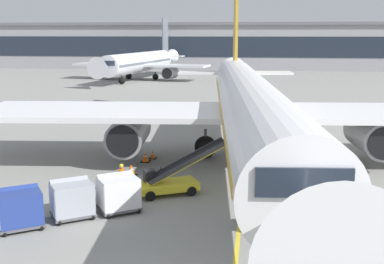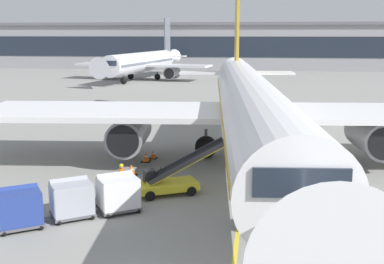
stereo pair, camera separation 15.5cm
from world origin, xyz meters
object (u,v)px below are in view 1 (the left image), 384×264
Objects in this scene: baggage_cart_lead at (118,192)px; baggage_cart_second at (72,198)px; ground_crew_by_loader at (122,177)px; distant_airplane at (140,62)px; parked_airplane at (249,105)px; safety_cone_nose_mark at (145,157)px; safety_cone_wingtip at (153,155)px; baggage_cart_third at (20,208)px; safety_cone_engine_keepout at (131,170)px; ground_crew_by_carts at (123,187)px; belt_loader at (171,179)px.

baggage_cart_second is (-2.01, -1.16, 0.00)m from baggage_cart_lead.
distant_airplane is (-15.11, 66.87, 2.38)m from ground_crew_by_loader.
parked_airplane is 8.14m from safety_cone_nose_mark.
safety_cone_nose_mark is (-7.19, -0.99, -3.68)m from parked_airplane.
baggage_cart_lead reaches higher than safety_cone_wingtip.
baggage_cart_third is 3.69× the size of safety_cone_nose_mark.
parked_airplane is 63.24× the size of safety_cone_engine_keepout.
baggage_cart_second reaches higher than safety_cone_wingtip.
ground_crew_by_loader is 68.60m from distant_airplane.
baggage_cart_lead is at bearing -85.00° from safety_cone_nose_mark.
distant_airplane is at bearing 99.25° from baggage_cart_third.
baggage_cart_second is 4.15m from ground_crew_by_loader.
ground_crew_by_carts is (-6.37, -9.68, -3.04)m from parked_airplane.
baggage_cart_second reaches higher than safety_cone_engine_keepout.
baggage_cart_third is 1.55× the size of ground_crew_by_loader.
baggage_cart_third reaches higher than safety_cone_nose_mark.
safety_cone_nose_mark is (-0.82, 8.69, -0.64)m from ground_crew_by_carts.
parked_airplane is 17.95× the size of baggage_cart_lead.
safety_cone_wingtip is at bearing 82.76° from baggage_cart_second.
baggage_cart_lead is 1.00× the size of baggage_cart_second.
ground_crew_by_carts is 0.05× the size of distant_airplane.
belt_loader is at bearing -44.19° from safety_cone_engine_keepout.
parked_airplane is at bearing 0.24° from safety_cone_wingtip.
baggage_cart_second is 11.89m from safety_cone_wingtip.
parked_airplane is at bearing 48.72° from ground_crew_by_loader.
safety_cone_engine_keepout is 3.50m from safety_cone_nose_mark.
safety_cone_wingtip is at bearing 92.89° from ground_crew_by_carts.
safety_cone_nose_mark is (-0.25, 6.91, -0.64)m from ground_crew_by_loader.
ground_crew_by_loader is 2.38× the size of safety_cone_nose_mark.
parked_airplane reaches higher than baggage_cart_second.
ground_crew_by_loader is at bearing -83.94° from safety_cone_engine_keepout.
safety_cone_engine_keepout is (2.97, 8.87, -0.63)m from baggage_cart_third.
ground_crew_by_loader is 2.83× the size of safety_cone_wingtip.
parked_airplane is at bearing 54.71° from baggage_cart_second.
parked_airplane reaches higher than distant_airplane.
distant_airplane reaches higher than ground_crew_by_loader.
baggage_cart_lead is at bearing -125.55° from belt_loader.
baggage_cart_lead reaches higher than ground_crew_by_loader.
belt_loader is 1.96× the size of baggage_cart_lead.
ground_crew_by_loader is 7.91m from safety_cone_wingtip.
safety_cone_engine_keepout is at bearing -76.92° from distant_airplane.
baggage_cart_lead is 4.38× the size of safety_cone_wingtip.
ground_crew_by_loader is at bearing -87.93° from safety_cone_nose_mark.
safety_cone_nose_mark reaches higher than safety_cone_wingtip.
safety_cone_nose_mark is at bearing 95.40° from ground_crew_by_carts.
baggage_cart_lead reaches higher than safety_cone_engine_keepout.
baggage_cart_lead is at bearing 30.04° from baggage_cart_second.
distant_airplane is (-15.71, 69.61, 2.38)m from baggage_cart_lead.
belt_loader is 4.43m from safety_cone_engine_keepout.
parked_airplane is 7.81m from safety_cone_wingtip.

